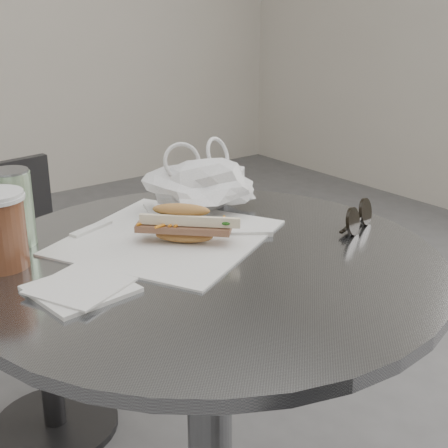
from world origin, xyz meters
TOP-DOWN VIEW (x-y plane):
  - cafe_table at (0.00, 0.20)m, footprint 0.76×0.76m
  - chair_far at (-0.04, 0.92)m, footprint 0.38×0.41m
  - sandwich_paper at (-0.01, 0.31)m, footprint 0.43×0.42m
  - banh_mi at (0.00, 0.27)m, footprint 0.19×0.20m
  - sunglasses at (0.29, 0.14)m, footprint 0.11×0.06m
  - plastic_bag at (0.13, 0.38)m, footprint 0.21×0.17m
  - napkin_stack at (-0.22, 0.21)m, footprint 0.16×0.16m
  - drink_can at (-0.23, 0.44)m, footprint 0.07×0.07m

SIDE VIEW (x-z plane):
  - chair_far at x=-0.04m, z-range -0.04..0.69m
  - cafe_table at x=0.00m, z-range 0.10..0.84m
  - sandwich_paper at x=-0.01m, z-range 0.74..0.74m
  - napkin_stack at x=-0.22m, z-range 0.74..0.75m
  - sunglasses at x=0.29m, z-range 0.73..0.78m
  - banh_mi at x=0.00m, z-range 0.74..0.81m
  - plastic_bag at x=0.13m, z-range 0.74..0.84m
  - drink_can at x=-0.23m, z-range 0.74..0.87m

